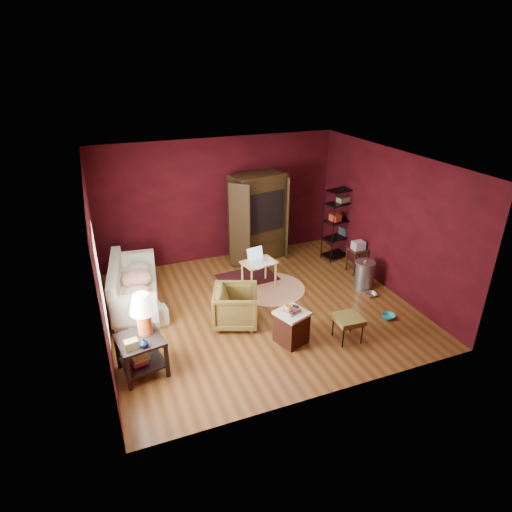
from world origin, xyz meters
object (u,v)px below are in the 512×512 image
(hamper, at_px, (291,326))
(tv_armoire, at_px, (258,216))
(laptop_desk, at_px, (259,264))
(armchair, at_px, (236,305))
(wire_shelving, at_px, (341,220))
(side_table, at_px, (142,327))
(sofa, at_px, (135,290))

(hamper, bearing_deg, tv_armoire, 78.00)
(laptop_desk, relative_size, tv_armoire, 0.41)
(hamper, height_order, tv_armoire, tv_armoire)
(armchair, relative_size, laptop_desk, 0.95)
(armchair, distance_m, wire_shelving, 3.72)
(side_table, bearing_deg, laptop_desk, 34.82)
(hamper, distance_m, wire_shelving, 3.71)
(wire_shelving, bearing_deg, side_table, -165.95)
(side_table, distance_m, tv_armoire, 4.35)
(side_table, bearing_deg, hamper, -4.54)
(sofa, height_order, hamper, sofa)
(side_table, relative_size, laptop_desk, 1.54)
(side_table, relative_size, wire_shelving, 0.76)
(tv_armoire, bearing_deg, sofa, -169.99)
(laptop_desk, relative_size, wire_shelving, 0.49)
(sofa, bearing_deg, side_table, 170.86)
(sofa, height_order, laptop_desk, laptop_desk)
(laptop_desk, height_order, tv_armoire, tv_armoire)
(tv_armoire, bearing_deg, armchair, -131.49)
(sofa, xyz_separation_m, wire_shelving, (4.80, 0.58, 0.56))
(sofa, bearing_deg, tv_armoire, -74.37)
(laptop_desk, bearing_deg, tv_armoire, 58.60)
(tv_armoire, bearing_deg, wire_shelving, -30.65)
(hamper, bearing_deg, side_table, 175.46)
(sofa, height_order, tv_armoire, tv_armoire)
(side_table, height_order, wire_shelving, wire_shelving)
(armchair, distance_m, side_table, 1.84)
(hamper, bearing_deg, wire_shelving, 46.35)
(sofa, xyz_separation_m, laptop_desk, (2.47, -0.10, 0.15))
(armchair, height_order, laptop_desk, laptop_desk)
(tv_armoire, bearing_deg, laptop_desk, -122.86)
(sofa, bearing_deg, hamper, -138.66)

